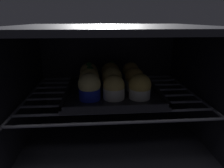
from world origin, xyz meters
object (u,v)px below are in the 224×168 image
Objects in this scene: muffin_row2_col0 at (89,74)px; muffin_row1_col2 at (134,79)px; muffin_row2_col1 at (111,73)px; baking_tray at (112,91)px; muffin_row1_col0 at (89,80)px; muffin_row2_col2 at (131,73)px; muffin_row1_col1 at (112,80)px; muffin_row0_col0 at (89,87)px; muffin_row0_col2 at (140,87)px; muffin_row0_col1 at (113,88)px.

muffin_row1_col2 is at bearing -25.69° from muffin_row2_col0.
muffin_row1_col2 is at bearing -47.53° from muffin_row2_col1.
muffin_row2_col0 is (-7.69, 7.15, 4.03)cm from baking_tray.
muffin_row1_col0 is 1.02× the size of muffin_row2_col1.
muffin_row1_col1 is at bearing -133.66° from muffin_row2_col2.
muffin_row2_col1 is at bearing -179.62° from muffin_row2_col2.
muffin_row1_col1 is at bearing -43.27° from muffin_row2_col0.
muffin_row2_col0 reaches higher than baking_tray.
muffin_row0_col0 is 1.02× the size of muffin_row1_col1.
muffin_row0_col2 is 0.91× the size of muffin_row2_col0.
muffin_row0_col0 reaches higher than muffin_row1_col1.
baking_tray is at bearing -92.21° from muffin_row2_col1.
muffin_row0_col2 is at bearing -43.67° from muffin_row2_col0.
muffin_row1_col0 reaches higher than baking_tray.
muffin_row1_col0 is 14.59cm from muffin_row1_col2.
muffin_row1_col2 is (7.33, 0.01, -0.13)cm from muffin_row1_col1.
muffin_row1_col1 is 0.95× the size of muffin_row2_col0.
muffin_row1_col0 is 1.01× the size of muffin_row2_col0.
baking_tray is at bearing 88.13° from muffin_row0_col1.
baking_tray is 4.02× the size of muffin_row0_col2.
muffin_row1_col1 is 1.03× the size of muffin_row2_col2.
muffin_row1_col1 is (7.26, 0.03, -0.03)cm from muffin_row1_col0.
muffin_row0_col2 is (7.79, -0.23, 0.08)cm from muffin_row0_col1.
muffin_row1_col1 is (0.23, 7.09, 0.33)cm from muffin_row0_col1.
muffin_row1_col0 is 1.08× the size of muffin_row2_col2.
muffin_row0_col2 is at bearing -88.11° from muffin_row1_col2.
muffin_row2_col0 reaches higher than muffin_row1_col2.
muffin_row0_col1 is at bearing -117.16° from muffin_row2_col2.
muffin_row2_col1 is (7.56, 7.72, -0.11)cm from muffin_row1_col0.
muffin_row1_col1 reaches higher than baking_tray.
muffin_row0_col1 is (6.77, 0.01, -0.44)cm from muffin_row0_col0.
muffin_row0_col0 is at bearing -134.55° from muffin_row1_col1.
baking_tray is at bearing 179.49° from muffin_row1_col2.
muffin_row1_col1 reaches higher than muffin_row1_col2.
muffin_row0_col2 is (14.56, -0.21, -0.36)cm from muffin_row0_col0.
muffin_row1_col0 and muffin_row2_col0 have the same top height.
muffin_row0_col1 is 0.88× the size of muffin_row1_col0.
muffin_row2_col2 is at bearing 62.84° from muffin_row0_col1.
muffin_row1_col1 reaches higher than muffin_row0_col2.
muffin_row2_col1 is (-7.26, 15.01, 0.17)cm from muffin_row0_col2.
muffin_row2_col0 reaches higher than muffin_row0_col0.
muffin_row1_col0 reaches higher than muffin_row0_col2.
muffin_row2_col2 is (14.64, 7.76, -0.16)cm from muffin_row1_col0.
muffin_row2_col2 is (7.38, 7.73, -0.14)cm from muffin_row1_col1.
baking_tray is 11.32cm from muffin_row2_col2.
muffin_row0_col0 is 14.36cm from muffin_row2_col0.
muffin_row2_col0 is at bearing -176.76° from muffin_row2_col1.
muffin_row1_col1 is at bearing -95.77° from baking_tray.
muffin_row1_col0 is at bearing -152.07° from muffin_row2_col2.
muffin_row2_col2 is at bearing 90.71° from muffin_row0_col2.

